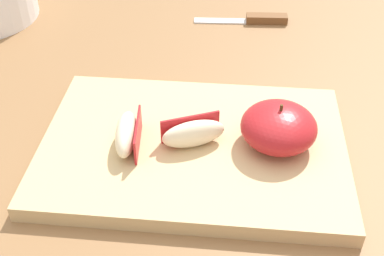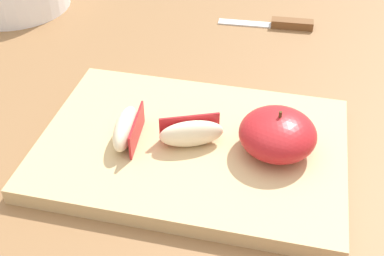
{
  "view_description": "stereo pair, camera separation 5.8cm",
  "coord_description": "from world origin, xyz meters",
  "px_view_note": "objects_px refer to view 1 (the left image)",
  "views": [
    {
      "loc": [
        0.0,
        -0.53,
        1.17
      ],
      "look_at": [
        -0.04,
        -0.08,
        0.81
      ],
      "focal_mm": 46.83,
      "sensor_mm": 36.0,
      "label": 1
    },
    {
      "loc": [
        0.06,
        -0.52,
        1.17
      ],
      "look_at": [
        -0.04,
        -0.08,
        0.81
      ],
      "focal_mm": 46.83,
      "sensor_mm": 36.0,
      "label": 2
    }
  ],
  "objects_px": {
    "apple_half_skin_up": "(277,127)",
    "paring_knife": "(258,19)",
    "apple_wedge_middle": "(192,133)",
    "cutting_board": "(192,147)",
    "apple_wedge_near_knife": "(126,134)"
  },
  "relations": [
    {
      "from": "apple_wedge_middle",
      "to": "apple_wedge_near_knife",
      "type": "bearing_deg",
      "value": -173.46
    },
    {
      "from": "cutting_board",
      "to": "apple_wedge_middle",
      "type": "height_order",
      "value": "apple_wedge_middle"
    },
    {
      "from": "cutting_board",
      "to": "apple_wedge_middle",
      "type": "distance_m",
      "value": 0.03
    },
    {
      "from": "paring_knife",
      "to": "apple_wedge_near_knife",
      "type": "bearing_deg",
      "value": -113.18
    },
    {
      "from": "apple_half_skin_up",
      "to": "paring_knife",
      "type": "xyz_separation_m",
      "value": [
        -0.02,
        0.34,
        -0.04
      ]
    },
    {
      "from": "paring_knife",
      "to": "apple_wedge_middle",
      "type": "bearing_deg",
      "value": -102.71
    },
    {
      "from": "apple_wedge_middle",
      "to": "paring_knife",
      "type": "distance_m",
      "value": 0.36
    },
    {
      "from": "apple_wedge_near_knife",
      "to": "apple_wedge_middle",
      "type": "height_order",
      "value": "same"
    },
    {
      "from": "apple_half_skin_up",
      "to": "paring_knife",
      "type": "distance_m",
      "value": 0.34
    },
    {
      "from": "apple_wedge_near_knife",
      "to": "paring_knife",
      "type": "height_order",
      "value": "apple_wedge_near_knife"
    },
    {
      "from": "cutting_board",
      "to": "apple_wedge_middle",
      "type": "xyz_separation_m",
      "value": [
        0.0,
        -0.01,
        0.03
      ]
    },
    {
      "from": "apple_wedge_middle",
      "to": "paring_knife",
      "type": "xyz_separation_m",
      "value": [
        0.08,
        0.35,
        -0.03
      ]
    },
    {
      "from": "apple_half_skin_up",
      "to": "paring_knife",
      "type": "relative_size",
      "value": 0.55
    },
    {
      "from": "apple_wedge_middle",
      "to": "paring_knife",
      "type": "height_order",
      "value": "apple_wedge_middle"
    },
    {
      "from": "apple_wedge_middle",
      "to": "apple_half_skin_up",
      "type": "bearing_deg",
      "value": 6.65
    }
  ]
}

